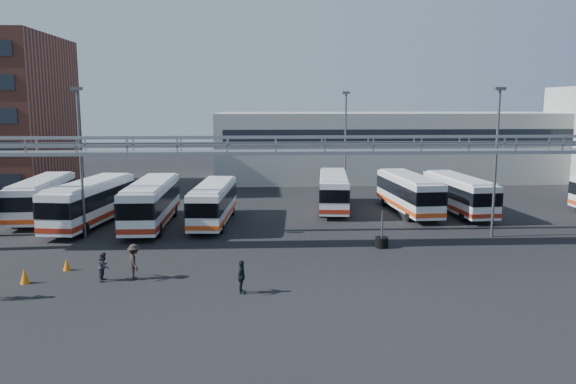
{
  "coord_description": "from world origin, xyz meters",
  "views": [
    {
      "loc": [
        -4.01,
        -30.11,
        9.17
      ],
      "look_at": [
        -2.18,
        6.0,
        3.41
      ],
      "focal_mm": 35.0,
      "sensor_mm": 36.0,
      "label": 1
    }
  ],
  "objects_px": {
    "bus_6": "(408,192)",
    "cone_left": "(25,276)",
    "light_pole_back": "(345,140)",
    "bus_5": "(333,190)",
    "bus_3": "(213,202)",
    "pedestrian_d": "(241,277)",
    "cone_right": "(67,264)",
    "pedestrian_c": "(134,262)",
    "bus_1": "(90,201)",
    "bus_7": "(459,193)",
    "bus_0": "(42,197)",
    "light_pole_mid": "(496,154)",
    "light_pole_left": "(81,155)",
    "bus_2": "(151,202)",
    "tire_stack": "(382,241)",
    "pedestrian_b": "(104,266)"
  },
  "relations": [
    {
      "from": "light_pole_mid",
      "to": "bus_3",
      "type": "relative_size",
      "value": 0.98
    },
    {
      "from": "light_pole_back",
      "to": "bus_7",
      "type": "bearing_deg",
      "value": -38.02
    },
    {
      "from": "tire_stack",
      "to": "light_pole_mid",
      "type": "bearing_deg",
      "value": 16.88
    },
    {
      "from": "light_pole_back",
      "to": "pedestrian_c",
      "type": "height_order",
      "value": "light_pole_back"
    },
    {
      "from": "bus_6",
      "to": "cone_left",
      "type": "relative_size",
      "value": 13.81
    },
    {
      "from": "pedestrian_d",
      "to": "light_pole_left",
      "type": "bearing_deg",
      "value": 52.73
    },
    {
      "from": "cone_right",
      "to": "light_pole_left",
      "type": "bearing_deg",
      "value": 99.58
    },
    {
      "from": "light_pole_back",
      "to": "tire_stack",
      "type": "bearing_deg",
      "value": -90.79
    },
    {
      "from": "bus_1",
      "to": "bus_3",
      "type": "distance_m",
      "value": 9.16
    },
    {
      "from": "pedestrian_b",
      "to": "tire_stack",
      "type": "xyz_separation_m",
      "value": [
        15.92,
        5.97,
        -0.35
      ]
    },
    {
      "from": "bus_3",
      "to": "bus_5",
      "type": "height_order",
      "value": "bus_5"
    },
    {
      "from": "light_pole_back",
      "to": "cone_right",
      "type": "relative_size",
      "value": 15.23
    },
    {
      "from": "pedestrian_d",
      "to": "tire_stack",
      "type": "distance_m",
      "value": 12.05
    },
    {
      "from": "bus_2",
      "to": "cone_left",
      "type": "height_order",
      "value": "bus_2"
    },
    {
      "from": "cone_left",
      "to": "pedestrian_c",
      "type": "bearing_deg",
      "value": 5.12
    },
    {
      "from": "bus_5",
      "to": "tire_stack",
      "type": "xyz_separation_m",
      "value": [
        1.41,
        -13.02,
        -1.33
      ]
    },
    {
      "from": "bus_0",
      "to": "bus_6",
      "type": "xyz_separation_m",
      "value": [
        29.82,
        0.77,
        0.01
      ]
    },
    {
      "from": "light_pole_mid",
      "to": "pedestrian_b",
      "type": "bearing_deg",
      "value": -160.69
    },
    {
      "from": "light_pole_back",
      "to": "pedestrian_d",
      "type": "height_order",
      "value": "light_pole_back"
    },
    {
      "from": "bus_3",
      "to": "bus_6",
      "type": "distance_m",
      "value": 16.38
    },
    {
      "from": "light_pole_mid",
      "to": "bus_6",
      "type": "distance_m",
      "value": 10.21
    },
    {
      "from": "bus_5",
      "to": "bus_6",
      "type": "xyz_separation_m",
      "value": [
        6.09,
        -1.8,
        0.05
      ]
    },
    {
      "from": "light_pole_back",
      "to": "pedestrian_c",
      "type": "xyz_separation_m",
      "value": [
        -14.63,
        -23.25,
        -4.79
      ]
    },
    {
      "from": "light_pole_left",
      "to": "bus_0",
      "type": "bearing_deg",
      "value": 127.81
    },
    {
      "from": "bus_0",
      "to": "bus_7",
      "type": "xyz_separation_m",
      "value": [
        33.96,
        0.36,
        -0.05
      ]
    },
    {
      "from": "bus_6",
      "to": "pedestrian_d",
      "type": "relative_size",
      "value": 6.49
    },
    {
      "from": "bus_3",
      "to": "pedestrian_d",
      "type": "height_order",
      "value": "bus_3"
    },
    {
      "from": "pedestrian_b",
      "to": "cone_left",
      "type": "bearing_deg",
      "value": 97.29
    },
    {
      "from": "bus_6",
      "to": "light_pole_back",
      "type": "bearing_deg",
      "value": 121.29
    },
    {
      "from": "bus_5",
      "to": "bus_6",
      "type": "bearing_deg",
      "value": -9.94
    },
    {
      "from": "pedestrian_d",
      "to": "cone_right",
      "type": "relative_size",
      "value": 2.47
    },
    {
      "from": "pedestrian_b",
      "to": "tire_stack",
      "type": "relative_size",
      "value": 0.63
    },
    {
      "from": "light_pole_mid",
      "to": "bus_7",
      "type": "height_order",
      "value": "light_pole_mid"
    },
    {
      "from": "bus_1",
      "to": "bus_3",
      "type": "height_order",
      "value": "bus_1"
    },
    {
      "from": "light_pole_mid",
      "to": "bus_3",
      "type": "xyz_separation_m",
      "value": [
        -19.57,
        5.25,
        -4.01
      ]
    },
    {
      "from": "pedestrian_d",
      "to": "cone_left",
      "type": "relative_size",
      "value": 2.13
    },
    {
      "from": "light_pole_left",
      "to": "bus_7",
      "type": "bearing_deg",
      "value": 14.34
    },
    {
      "from": "pedestrian_d",
      "to": "pedestrian_c",
      "type": "bearing_deg",
      "value": 75.28
    },
    {
      "from": "light_pole_mid",
      "to": "bus_0",
      "type": "relative_size",
      "value": 0.96
    },
    {
      "from": "bus_5",
      "to": "pedestrian_d",
      "type": "xyz_separation_m",
      "value": [
        -7.29,
        -21.34,
        -0.9
      ]
    },
    {
      "from": "bus_2",
      "to": "bus_5",
      "type": "height_order",
      "value": "bus_2"
    },
    {
      "from": "tire_stack",
      "to": "bus_7",
      "type": "bearing_deg",
      "value": 50.8
    },
    {
      "from": "bus_7",
      "to": "cone_left",
      "type": "relative_size",
      "value": 13.4
    },
    {
      "from": "bus_2",
      "to": "light_pole_mid",
      "type": "bearing_deg",
      "value": -10.6
    },
    {
      "from": "bus_2",
      "to": "bus_3",
      "type": "xyz_separation_m",
      "value": [
        4.55,
        0.68,
        -0.17
      ]
    },
    {
      "from": "bus_7",
      "to": "pedestrian_c",
      "type": "distance_m",
      "value": 28.51
    },
    {
      "from": "light_pole_left",
      "to": "cone_right",
      "type": "bearing_deg",
      "value": -80.42
    },
    {
      "from": "bus_3",
      "to": "bus_1",
      "type": "bearing_deg",
      "value": -174.2
    },
    {
      "from": "cone_left",
      "to": "light_pole_back",
      "type": "bearing_deg",
      "value": 49.73
    },
    {
      "from": "bus_2",
      "to": "tire_stack",
      "type": "bearing_deg",
      "value": -23.88
    }
  ]
}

